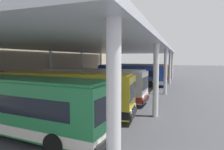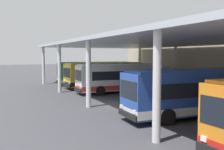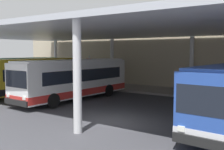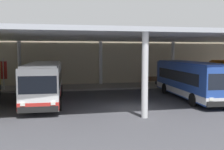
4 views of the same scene
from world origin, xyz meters
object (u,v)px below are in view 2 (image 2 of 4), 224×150
(bus_second_bay, at_px, (105,74))
(banner_sign, at_px, (154,71))
(bus_far_bay, at_px, (198,92))
(bus_nearest_bay, at_px, (95,73))
(bus_middle_bay, at_px, (124,77))

(bus_second_bay, height_order, banner_sign, banner_sign)
(banner_sign, bearing_deg, bus_far_bay, -25.31)
(bus_nearest_bay, distance_m, banner_sign, 8.25)
(bus_second_bay, relative_size, bus_far_bay, 1.00)
(bus_far_bay, bearing_deg, bus_middle_bay, 176.13)
(bus_far_bay, relative_size, banner_sign, 3.33)
(bus_second_bay, distance_m, bus_far_bay, 17.39)
(bus_far_bay, bearing_deg, bus_second_bay, 177.14)
(bus_middle_bay, relative_size, banner_sign, 3.32)
(bus_nearest_bay, relative_size, bus_second_bay, 1.00)
(bus_second_bay, xyz_separation_m, bus_middle_bay, (5.10, -0.04, 0.00))
(bus_far_bay, bearing_deg, bus_nearest_bay, 177.44)
(bus_middle_bay, distance_m, bus_far_bay, 12.29)
(bus_nearest_bay, distance_m, bus_far_bay, 21.12)
(bus_far_bay, xyz_separation_m, banner_sign, (-16.57, 7.84, 0.32))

